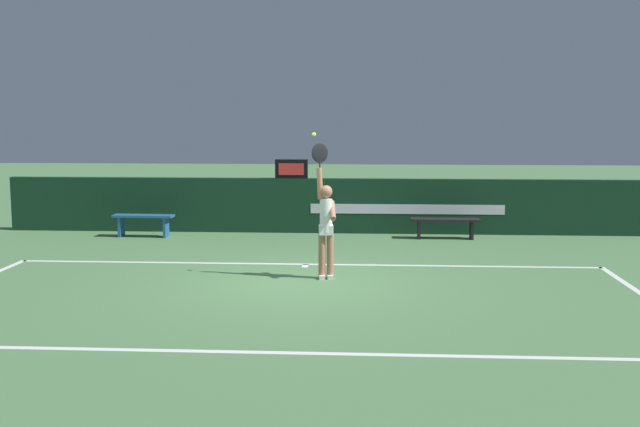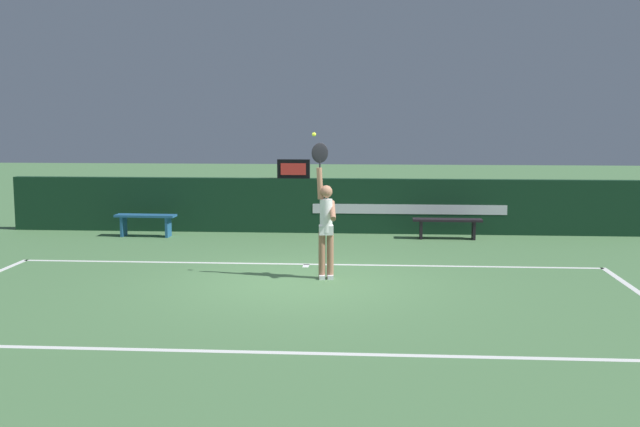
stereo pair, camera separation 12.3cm
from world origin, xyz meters
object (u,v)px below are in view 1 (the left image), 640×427
at_px(tennis_ball, 314,134).
at_px(courtside_bench_near, 143,220).
at_px(speed_display, 291,169).
at_px(courtside_bench_far, 445,223).
at_px(tennis_player, 326,223).

height_order(tennis_ball, courtside_bench_near, tennis_ball).
relative_size(speed_display, courtside_bench_far, 0.49).
bearing_deg(tennis_ball, courtside_bench_near, 135.18).
relative_size(tennis_player, tennis_ball, 32.80).
bearing_deg(courtside_bench_far, courtside_bench_near, -178.71).
xyz_separation_m(speed_display, courtside_bench_near, (-3.33, -0.88, -1.13)).
height_order(speed_display, tennis_ball, tennis_ball).
bearing_deg(courtside_bench_near, tennis_player, -43.83).
distance_m(tennis_ball, courtside_bench_near, 6.31).
bearing_deg(tennis_player, courtside_bench_far, 60.76).
distance_m(tennis_player, courtside_bench_near, 6.17).
height_order(tennis_ball, courtside_bench_far, tennis_ball).
bearing_deg(speed_display, courtside_bench_near, -165.22).
bearing_deg(tennis_player, speed_display, 102.03).
bearing_deg(courtside_bench_far, speed_display, 168.51).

